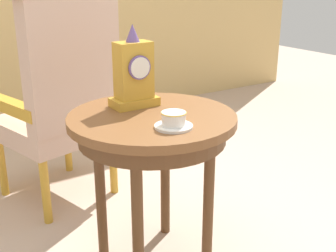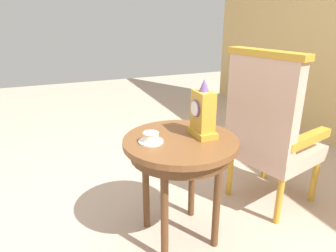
{
  "view_description": "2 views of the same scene",
  "coord_description": "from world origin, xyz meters",
  "px_view_note": "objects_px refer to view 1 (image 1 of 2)",
  "views": [
    {
      "loc": [
        -0.78,
        -1.34,
        1.2
      ],
      "look_at": [
        0.11,
        0.05,
        0.62
      ],
      "focal_mm": 46.93,
      "sensor_mm": 36.0,
      "label": 1
    },
    {
      "loc": [
        1.53,
        -0.6,
        1.35
      ],
      "look_at": [
        -0.05,
        0.03,
        0.73
      ],
      "focal_mm": 32.77,
      "sensor_mm": 36.0,
      "label": 2
    }
  ],
  "objects_px": {
    "side_table": "(152,134)",
    "teacup_left": "(174,121)",
    "armchair": "(63,97)",
    "mantel_clock": "(134,74)"
  },
  "relations": [
    {
      "from": "armchair",
      "to": "mantel_clock",
      "type": "bearing_deg",
      "value": -79.86
    },
    {
      "from": "mantel_clock",
      "to": "teacup_left",
      "type": "bearing_deg",
      "value": -92.23
    },
    {
      "from": "side_table",
      "to": "teacup_left",
      "type": "relative_size",
      "value": 4.87
    },
    {
      "from": "teacup_left",
      "to": "armchair",
      "type": "height_order",
      "value": "armchair"
    },
    {
      "from": "teacup_left",
      "to": "mantel_clock",
      "type": "relative_size",
      "value": 0.41
    },
    {
      "from": "mantel_clock",
      "to": "armchair",
      "type": "xyz_separation_m",
      "value": [
        -0.11,
        0.59,
        -0.22
      ]
    },
    {
      "from": "side_table",
      "to": "teacup_left",
      "type": "distance_m",
      "value": 0.21
    },
    {
      "from": "teacup_left",
      "to": "armchair",
      "type": "relative_size",
      "value": 0.12
    },
    {
      "from": "side_table",
      "to": "mantel_clock",
      "type": "xyz_separation_m",
      "value": [
        -0.0,
        0.14,
        0.22
      ]
    },
    {
      "from": "teacup_left",
      "to": "armchair",
      "type": "bearing_deg",
      "value": 95.89
    }
  ]
}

